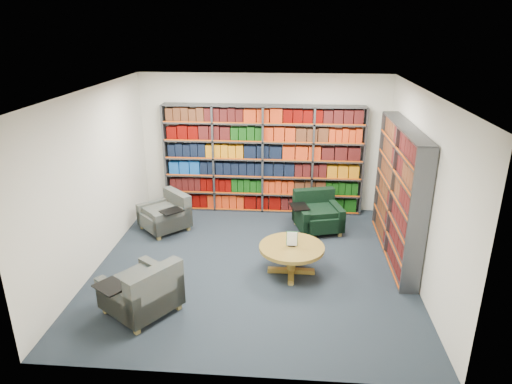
# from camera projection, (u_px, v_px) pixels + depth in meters

# --- Properties ---
(room_shell) EXTENTS (5.02, 5.02, 2.82)m
(room_shell) POSITION_uv_depth(u_px,v_px,m) (253.00, 184.00, 6.96)
(room_shell) COLOR black
(room_shell) RESTS_ON ground
(bookshelf_back) EXTENTS (4.00, 0.28, 2.20)m
(bookshelf_back) POSITION_uv_depth(u_px,v_px,m) (263.00, 160.00, 9.25)
(bookshelf_back) COLOR #47494F
(bookshelf_back) RESTS_ON ground
(bookshelf_right) EXTENTS (0.28, 2.50, 2.20)m
(bookshelf_right) POSITION_uv_depth(u_px,v_px,m) (399.00, 193.00, 7.45)
(bookshelf_right) COLOR #47494F
(bookshelf_right) RESTS_ON ground
(chair_teal_left) EXTENTS (1.08, 1.08, 0.70)m
(chair_teal_left) POSITION_uv_depth(u_px,v_px,m) (168.00, 215.00, 8.67)
(chair_teal_left) COLOR #082034
(chair_teal_left) RESTS_ON ground
(chair_green_right) EXTENTS (1.04, 0.98, 0.73)m
(chair_green_right) POSITION_uv_depth(u_px,v_px,m) (317.00, 214.00, 8.66)
(chair_green_right) COLOR black
(chair_green_right) RESTS_ON ground
(chair_teal_front) EXTENTS (1.17, 1.17, 0.77)m
(chair_teal_front) POSITION_uv_depth(u_px,v_px,m) (144.00, 294.00, 6.11)
(chair_teal_front) COLOR #082034
(chair_teal_front) RESTS_ON ground
(coffee_table) EXTENTS (1.01, 1.01, 0.71)m
(coffee_table) POSITION_uv_depth(u_px,v_px,m) (292.00, 252.00, 7.07)
(coffee_table) COLOR olive
(coffee_table) RESTS_ON ground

